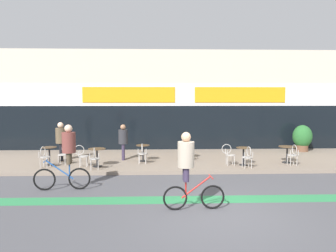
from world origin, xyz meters
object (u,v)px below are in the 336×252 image
object	(u,v)px
bistro_table_3	(186,148)
cyclist_0	(67,153)
bistro_table_5	(287,151)
planter_pot	(302,138)
cafe_chair_5_near	(293,153)
cafe_chair_0_near	(44,155)
cafe_chair_0_side	(64,153)
bistro_table_0	(49,152)
cyclist_1	(188,164)
bistro_table_1	(97,154)
cafe_chair_1_near	(94,157)
bistro_table_2	(143,150)
cafe_chair_3_near	(188,150)
cafe_chair_4_near	(248,156)
cafe_chair_4_side	(229,153)
cafe_chair_1_side	(82,154)
cafe_chair_2_near	(142,152)
pedestrian_near_end	(61,138)
bistro_table_4	(243,153)
pedestrian_far_end	(123,139)

from	to	relation	value
bistro_table_3	cyclist_0	size ratio (longest dim) A/B	0.34
bistro_table_5	planter_pot	size ratio (longest dim) A/B	0.53
cafe_chair_5_near	cafe_chair_0_near	bearing A→B (deg)	86.70
cafe_chair_0_side	cafe_chair_5_near	xyz separation A→B (m)	(9.61, -0.54, 0.00)
bistro_table_0	cyclist_0	xyz separation A→B (m)	(1.65, -3.40, 0.54)
cyclist_1	planter_pot	bearing A→B (deg)	47.55
bistro_table_1	cafe_chair_1_near	size ratio (longest dim) A/B	0.84
cafe_chair_0_near	cafe_chair_1_near	size ratio (longest dim) A/B	1.00
bistro_table_1	bistro_table_2	xyz separation A→B (m)	(1.85, 1.08, -0.02)
cafe_chair_3_near	cafe_chair_0_side	bearing A→B (deg)	89.53
cafe_chair_4_near	cafe_chair_0_near	bearing A→B (deg)	80.15
cafe_chair_4_side	bistro_table_1	bearing A→B (deg)	-179.69
bistro_table_1	cafe_chair_1_side	world-z (taller)	cafe_chair_1_side
cafe_chair_5_near	bistro_table_0	bearing A→B (deg)	83.20
cyclist_0	cafe_chair_3_near	bearing A→B (deg)	-140.38
cafe_chair_3_near	cafe_chair_5_near	xyz separation A→B (m)	(4.31, -1.19, 0.00)
cafe_chair_0_side	cafe_chair_1_side	world-z (taller)	same
cafe_chair_0_side	cafe_chair_2_near	world-z (taller)	same
bistro_table_0	cafe_chair_3_near	world-z (taller)	cafe_chair_3_near
bistro_table_3	pedestrian_near_end	world-z (taller)	pedestrian_near_end
bistro_table_0	cyclist_1	distance (m)	7.63
bistro_table_2	cafe_chair_5_near	distance (m)	6.43
bistro_table_4	cafe_chair_5_near	world-z (taller)	cafe_chair_5_near
pedestrian_far_end	cafe_chair_2_near	bearing A→B (deg)	-54.44
bistro_table_0	cafe_chair_4_near	xyz separation A→B (m)	(8.19, -0.98, -0.02)
cyclist_0	cyclist_1	distance (m)	4.20
bistro_table_4	pedestrian_near_end	size ratio (longest dim) A/B	0.43
cafe_chair_2_near	cafe_chair_4_side	bearing A→B (deg)	-93.69
cafe_chair_3_near	planter_pot	world-z (taller)	planter_pot
cafe_chair_1_side	cafe_chair_3_near	xyz separation A→B (m)	(4.48, 1.07, 0.00)
bistro_table_3	pedestrian_far_end	world-z (taller)	pedestrian_far_end
bistro_table_0	bistro_table_3	size ratio (longest dim) A/B	1.07
cafe_chair_1_side	pedestrian_near_end	size ratio (longest dim) A/B	0.52
bistro_table_0	planter_pot	size ratio (longest dim) A/B	0.55
planter_pot	cafe_chair_0_side	bearing A→B (deg)	-164.99
bistro_table_0	cafe_chair_0_near	size ratio (longest dim) A/B	0.85
cafe_chair_4_near	cafe_chair_4_side	world-z (taller)	same
cafe_chair_0_side	cafe_chair_3_near	distance (m)	5.34
cafe_chair_3_near	cafe_chair_1_near	bearing A→B (deg)	106.37
cafe_chair_0_side	cyclist_0	distance (m)	3.59
bistro_table_2	pedestrian_far_end	distance (m)	1.09
cafe_chair_4_side	cafe_chair_3_near	bearing A→B (deg)	148.02
bistro_table_4	cafe_chair_5_near	distance (m)	2.06
cafe_chair_5_near	cafe_chair_1_near	bearing A→B (deg)	89.79
bistro_table_0	bistro_table_2	size ratio (longest dim) A/B	1.04
bistro_table_0	cafe_chair_1_near	world-z (taller)	cafe_chair_1_near
bistro_table_0	cafe_chair_2_near	size ratio (longest dim) A/B	0.85
bistro_table_5	cafe_chair_0_near	world-z (taller)	cafe_chair_0_near
bistro_table_2	bistro_table_5	distance (m)	6.33
planter_pot	bistro_table_4	bearing A→B (deg)	-139.64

